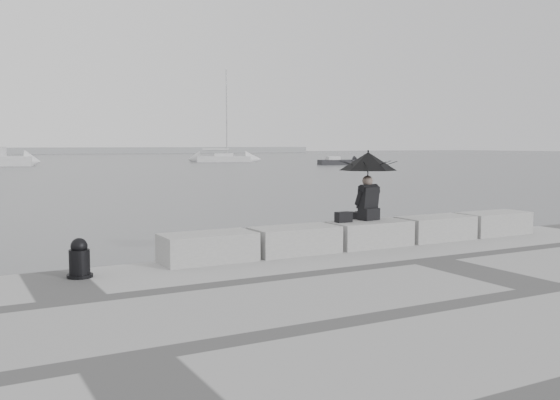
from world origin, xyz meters
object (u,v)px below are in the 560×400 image
small_motorboat (339,162)px  mooring_bollard (79,261)px  seated_person (368,169)px  sailboat_right (224,158)px

small_motorboat → mooring_bollard: bearing=-115.1°
mooring_bollard → small_motorboat: 67.08m
mooring_bollard → small_motorboat: bearing=52.7°
seated_person → small_motorboat: seated_person is taller
seated_person → small_motorboat: size_ratio=0.26×
mooring_bollard → small_motorboat: (40.61, 53.39, -0.44)m
mooring_bollard → sailboat_right: (33.01, 70.83, -0.23)m
mooring_bollard → sailboat_right: 78.14m
seated_person → sailboat_right: sailboat_right is taller
mooring_bollard → sailboat_right: bearing=65.0°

